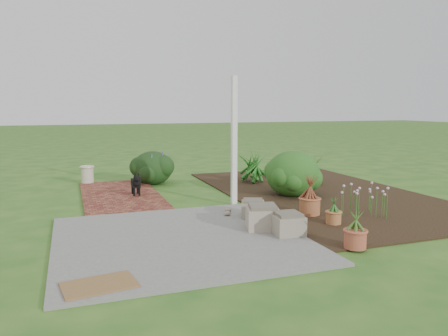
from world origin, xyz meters
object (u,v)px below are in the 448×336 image
object	(u,v)px
stone_trough_near	(288,225)
evergreen_shrub	(293,172)
cream_ceramic_urn	(87,175)
black_dog	(136,183)

from	to	relation	value
stone_trough_near	evergreen_shrub	distance (m)	3.00
stone_trough_near	evergreen_shrub	size ratio (longest dim) A/B	0.37
cream_ceramic_urn	evergreen_shrub	bearing A→B (deg)	-36.42
stone_trough_near	cream_ceramic_urn	distance (m)	6.19
black_dog	cream_ceramic_urn	size ratio (longest dim) A/B	1.33
stone_trough_near	black_dog	distance (m)	4.02
black_dog	evergreen_shrub	xyz separation A→B (m)	(3.18, -1.04, 0.21)
cream_ceramic_urn	evergreen_shrub	world-z (taller)	evergreen_shrub
evergreen_shrub	black_dog	bearing A→B (deg)	161.82
black_dog	cream_ceramic_urn	xyz separation A→B (m)	(-0.92, 1.98, -0.07)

